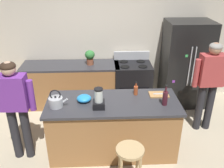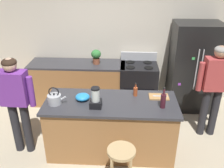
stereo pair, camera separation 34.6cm
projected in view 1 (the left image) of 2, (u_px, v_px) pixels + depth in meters
ground_plane at (113, 149)px, 4.05m from camera, size 14.00×14.00×0.00m
back_wall at (109, 38)px, 5.22m from camera, size 8.00×0.10×2.70m
kitchen_island at (113, 127)px, 3.86m from camera, size 1.99×0.81×0.90m
back_counter_run at (72, 84)px, 5.22m from camera, size 2.00×0.64×0.90m
refrigerator at (185, 64)px, 5.07m from camera, size 0.90×0.73×1.78m
stove_range at (132, 83)px, 5.24m from camera, size 0.76×0.65×1.08m
person_by_island_left at (15, 103)px, 3.51m from camera, size 0.59×0.23×1.60m
person_by_sink_right at (210, 79)px, 4.16m from camera, size 0.59×0.23×1.64m
bar_stool at (130, 158)px, 3.12m from camera, size 0.36×0.36×0.68m
potted_plant at (90, 56)px, 4.96m from camera, size 0.20×0.20×0.30m
blender_appliance at (99, 100)px, 3.45m from camera, size 0.17×0.17×0.31m
bottle_cooking_sauce at (136, 90)px, 3.83m from camera, size 0.06×0.06×0.22m
bottle_wine at (165, 98)px, 3.53m from camera, size 0.08×0.08×0.32m
mixing_bowl at (84, 98)px, 3.65m from camera, size 0.22×0.22×0.10m
tea_kettle at (56, 102)px, 3.51m from camera, size 0.28×0.20×0.27m
cutting_board at (159, 94)px, 3.84m from camera, size 0.30×0.20×0.02m
chef_knife at (160, 94)px, 3.84m from camera, size 0.22×0.03×0.01m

